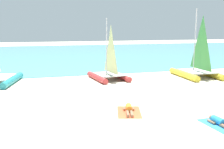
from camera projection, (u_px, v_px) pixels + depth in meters
The scene contains 8 objects.
ground_plane at pixel (95, 80), 20.52m from camera, with size 120.00×120.00×0.00m, color beige.
ocean_water at pixel (63, 54), 41.53m from camera, with size 120.00×40.00×0.05m, color #5BB2C1.
sailboat_red at pixel (109, 71), 20.66m from camera, with size 2.70×3.86×4.73m.
sailboat_yellow at pixel (197, 67), 21.65m from camera, with size 2.95×4.40×5.55m.
towel_left at pixel (129, 112), 12.72m from camera, with size 1.10×1.90×0.01m, color #EA5933.
sunbather_left at pixel (129, 109), 12.77m from camera, with size 0.82×1.54×0.30m.
towel_right at pixel (221, 126), 10.96m from camera, with size 1.10×1.90×0.01m, color #338CD8.
sunbather_right at pixel (220, 122), 11.00m from camera, with size 0.55×1.56×0.30m.
Camera 1 is at (-4.52, -9.66, 3.98)m, focal length 42.64 mm.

